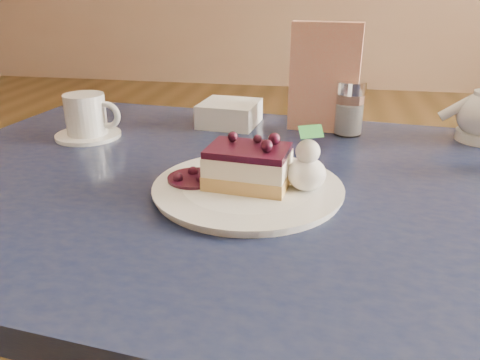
% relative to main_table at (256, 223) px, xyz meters
% --- Properties ---
extents(main_table, '(1.35, 0.97, 0.79)m').
position_rel_main_table_xyz_m(main_table, '(0.00, 0.00, 0.00)').
color(main_table, '#1D223A').
rests_on(main_table, ground).
extents(dessert_plate, '(0.29, 0.29, 0.01)m').
position_rel_main_table_xyz_m(dessert_plate, '(-0.01, -0.05, 0.09)').
color(dessert_plate, white).
rests_on(dessert_plate, main_table).
extents(cheesecake_slice, '(0.14, 0.10, 0.06)m').
position_rel_main_table_xyz_m(cheesecake_slice, '(-0.01, -0.05, 0.13)').
color(cheesecake_slice, '#E1A775').
rests_on(cheesecake_slice, dessert_plate).
extents(whipped_cream, '(0.06, 0.06, 0.05)m').
position_rel_main_table_xyz_m(whipped_cream, '(0.08, -0.05, 0.12)').
color(whipped_cream, white).
rests_on(whipped_cream, dessert_plate).
extents(berry_sauce, '(0.08, 0.08, 0.01)m').
position_rel_main_table_xyz_m(berry_sauce, '(-0.10, -0.05, 0.10)').
color(berry_sauce, black).
rests_on(berry_sauce, dessert_plate).
extents(coffee_set, '(0.15, 0.14, 0.09)m').
position_rel_main_table_xyz_m(coffee_set, '(-0.39, 0.17, 0.12)').
color(coffee_set, white).
rests_on(coffee_set, main_table).
extents(menu_card, '(0.15, 0.05, 0.23)m').
position_rel_main_table_xyz_m(menu_card, '(0.10, 0.31, 0.20)').
color(menu_card, beige).
rests_on(menu_card, main_table).
extents(sugar_shaker, '(0.06, 0.06, 0.12)m').
position_rel_main_table_xyz_m(sugar_shaker, '(0.16, 0.29, 0.14)').
color(sugar_shaker, white).
rests_on(sugar_shaker, main_table).
extents(napkin_stack, '(0.14, 0.14, 0.05)m').
position_rel_main_table_xyz_m(napkin_stack, '(-0.11, 0.32, 0.11)').
color(napkin_stack, white).
rests_on(napkin_stack, main_table).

